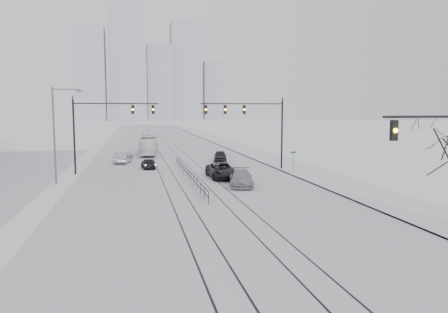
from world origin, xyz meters
TOP-DOWN VIEW (x-y plane):
  - road at (0.00, 60.00)m, footprint 22.00×260.00m
  - sidewalk_east at (13.50, 60.00)m, footprint 5.00×260.00m
  - curb at (11.05, 60.00)m, footprint 0.10×260.00m
  - tram_rails at (-0.00, 40.00)m, footprint 5.30×180.00m
  - skyline at (5.02, 273.63)m, footprint 96.00×48.00m
  - traffic_mast_ne at (8.15, 34.99)m, footprint 9.60×0.37m
  - traffic_mast_nw at (-8.52, 36.00)m, footprint 9.10×0.37m
  - street_light_west at (-12.20, 30.00)m, footprint 2.73×0.25m
  - median_fence at (0.00, 30.00)m, footprint 0.06×24.00m
  - street_sign at (11.80, 32.00)m, footprint 0.70×0.06m
  - sedan_sb_inner at (-3.64, 38.91)m, footprint 1.78×3.76m
  - sedan_sb_outer at (-6.65, 44.95)m, footprint 2.46×4.82m
  - sedan_nb_front at (3.44, 29.98)m, footprint 2.75×5.70m
  - sedan_nb_right at (4.23, 25.18)m, footprint 2.99×5.33m
  - sedan_nb_far at (6.11, 44.46)m, footprint 2.45×4.42m
  - box_truck at (-3.02, 54.86)m, footprint 3.25×10.52m

SIDE VIEW (x-z plane):
  - road at x=0.00m, z-range 0.00..0.02m
  - tram_rails at x=0.00m, z-range 0.02..0.03m
  - curb at x=11.05m, z-range 0.00..0.12m
  - sidewalk_east at x=13.50m, z-range 0.00..0.16m
  - median_fence at x=0.00m, z-range 0.03..1.03m
  - sedan_sb_inner at x=-3.64m, z-range 0.00..1.24m
  - sedan_nb_far at x=6.11m, z-range 0.00..1.42m
  - sedan_nb_right at x=4.23m, z-range 0.00..1.46m
  - sedan_sb_outer at x=-6.65m, z-range 0.00..1.52m
  - sedan_nb_front at x=3.44m, z-range 0.00..1.57m
  - box_truck at x=-3.02m, z-range 0.00..2.89m
  - street_sign at x=11.80m, z-range 0.41..2.81m
  - street_light_west at x=-12.20m, z-range 0.71..9.71m
  - traffic_mast_nw at x=-8.52m, z-range 1.57..9.57m
  - traffic_mast_ne at x=8.15m, z-range 1.76..9.76m
  - skyline at x=5.02m, z-range -5.35..66.65m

